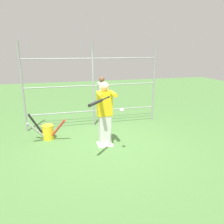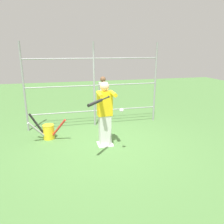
# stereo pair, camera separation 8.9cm
# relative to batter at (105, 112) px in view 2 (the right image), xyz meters

# --- Properties ---
(ground_plane) EXTENTS (24.00, 24.00, 0.00)m
(ground_plane) POSITION_rel_batter_xyz_m (0.00, -0.02, -0.91)
(ground_plane) COLOR #4C7A3D
(home_plate) EXTENTS (0.40, 0.40, 0.02)m
(home_plate) POSITION_rel_batter_xyz_m (0.00, -0.02, -0.90)
(home_plate) COLOR white
(home_plate) RESTS_ON ground
(fence_backstop) EXTENTS (4.30, 0.06, 2.70)m
(fence_backstop) POSITION_rel_batter_xyz_m (0.00, -1.62, 0.43)
(fence_backstop) COLOR #939399
(fence_backstop) RESTS_ON ground
(batter) EXTENTS (0.43, 0.58, 1.69)m
(batter) POSITION_rel_batter_xyz_m (0.00, 0.00, 0.00)
(batter) COLOR silver
(batter) RESTS_ON ground
(baseball_bat_swinging) EXTENTS (0.61, 0.68, 0.08)m
(baseball_bat_swinging) POSITION_rel_batter_xyz_m (0.35, 0.82, 0.48)
(baseball_bat_swinging) COLOR black
(softball_in_flight) EXTENTS (0.10, 0.10, 0.10)m
(softball_in_flight) POSITION_rel_batter_xyz_m (-0.25, 0.65, 0.20)
(softball_in_flight) COLOR white
(bat_bucket) EXTENTS (1.03, 0.55, 0.81)m
(bat_bucket) POSITION_rel_batter_xyz_m (1.49, -0.77, -0.68)
(bat_bucket) COLOR yellow
(bat_bucket) RESTS_ON ground
(bystander_behind_fence) EXTENTS (0.32, 0.20, 1.55)m
(bystander_behind_fence) POSITION_rel_batter_xyz_m (-0.43, -2.26, -0.11)
(bystander_behind_fence) COLOR #3F3F47
(bystander_behind_fence) RESTS_ON ground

